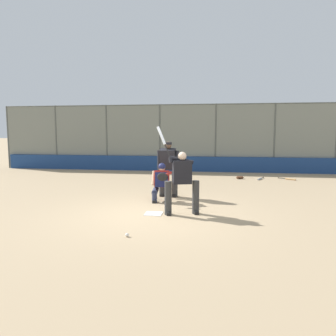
{
  "coord_description": "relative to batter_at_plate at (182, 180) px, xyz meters",
  "views": [
    {
      "loc": [
        -1.57,
        7.89,
        2.07
      ],
      "look_at": [
        -0.21,
        -1.0,
        1.05
      ],
      "focal_mm": 35.0,
      "sensor_mm": 36.0,
      "label": 1
    }
  ],
  "objects": [
    {
      "name": "batter_at_plate",
      "position": [
        0.0,
        0.0,
        0.0
      ],
      "size": [
        1.13,
        0.57,
        2.19
      ],
      "rotation": [
        0.0,
        0.0,
        0.29
      ],
      "color": "#333333",
      "rests_on": "ground_plane"
    },
    {
      "name": "spare_bat_third_base_side",
      "position": [
        1.56,
        -6.2,
        -0.82
      ],
      "size": [
        0.62,
        0.68,
        0.07
      ],
      "rotation": [
        0.0,
        0.0,
        5.45
      ],
      "color": "black",
      "rests_on": "ground_plane"
    },
    {
      "name": "backstop_fence",
      "position": [
        0.69,
        -8.86,
        0.96
      ],
      "size": [
        20.24,
        0.08,
        3.44
      ],
      "color": "#515651",
      "rests_on": "ground_plane"
    },
    {
      "name": "ground_plane",
      "position": [
        0.69,
        0.08,
        -0.85
      ],
      "size": [
        160.0,
        160.0,
        0.0
      ],
      "primitive_type": "plane",
      "color": "tan"
    },
    {
      "name": "baseball_loose",
      "position": [
        0.86,
        1.93,
        -0.82
      ],
      "size": [
        0.07,
        0.07,
        0.07
      ],
      "primitive_type": "sphere",
      "color": "white",
      "rests_on": "ground_plane"
    },
    {
      "name": "padding_wall",
      "position": [
        0.69,
        -8.76,
        -0.47
      ],
      "size": [
        19.75,
        0.18,
        0.76
      ],
      "primitive_type": "cube",
      "color": "navy",
      "rests_on": "ground_plane"
    },
    {
      "name": "bleachers_beyond",
      "position": [
        4.43,
        -11.71,
        -0.27
      ],
      "size": [
        14.11,
        3.05,
        1.8
      ],
      "color": "slate",
      "rests_on": "ground_plane"
    },
    {
      "name": "fielding_glove_on_dirt",
      "position": [
        -1.83,
        -6.42,
        -0.79
      ],
      "size": [
        0.33,
        0.25,
        0.12
      ],
      "color": "#56331E",
      "rests_on": "ground_plane"
    },
    {
      "name": "spare_bat_near_backstop",
      "position": [
        -2.69,
        -6.35,
        -0.82
      ],
      "size": [
        0.38,
        0.79,
        0.07
      ],
      "rotation": [
        0.0,
        0.0,
        1.16
      ],
      "color": "black",
      "rests_on": "ground_plane"
    },
    {
      "name": "home_plate_marker",
      "position": [
        0.69,
        0.08,
        -0.85
      ],
      "size": [
        0.43,
        0.43,
        0.01
      ],
      "primitive_type": "cube",
      "color": "white",
      "rests_on": "ground_plane"
    },
    {
      "name": "spare_bat_by_padding",
      "position": [
        -3.9,
        -6.46,
        -0.82
      ],
      "size": [
        0.66,
        0.55,
        0.07
      ],
      "rotation": [
        0.0,
        0.0,
        2.46
      ],
      "color": "black",
      "rests_on": "ground_plane"
    },
    {
      "name": "umpire_home",
      "position": [
        0.66,
        -2.12,
        0.08
      ],
      "size": [
        0.71,
        0.44,
        1.74
      ],
      "rotation": [
        0.0,
        0.0,
        -0.05
      ],
      "color": "#333333",
      "rests_on": "ground_plane"
    },
    {
      "name": "catcher_behind_plate",
      "position": [
        0.73,
        -1.36,
        -0.27
      ],
      "size": [
        0.6,
        0.71,
        1.13
      ],
      "rotation": [
        0.0,
        0.0,
        0.06
      ],
      "color": "#2D334C",
      "rests_on": "ground_plane"
    }
  ]
}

